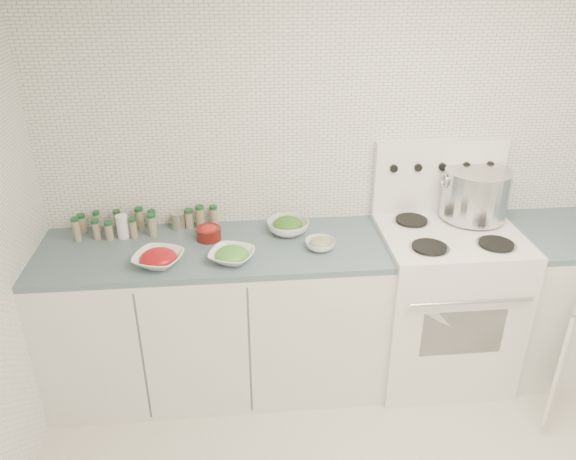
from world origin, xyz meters
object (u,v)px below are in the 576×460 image
Objects in this scene: stove at (441,298)px; bowl_tomato at (158,258)px; stock_pot at (475,192)px; bowl_snowpea at (232,255)px.

stove is 4.47× the size of bowl_tomato.
bowl_snowpea is (-1.38, -0.30, -0.17)m from stock_pot.
bowl_snowpea is at bearing -167.58° from stock_pot.
stock_pot reaches higher than bowl_snowpea.
stock_pot is 1.42m from bowl_snowpea.
stock_pot is at bearing 42.29° from stove.
stove reaches higher than bowl_tomato.
bowl_snowpea is (0.37, 0.00, -0.00)m from bowl_tomato.
stock_pot is at bearing 12.42° from bowl_snowpea.
stock_pot is 1.28× the size of bowl_tomato.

